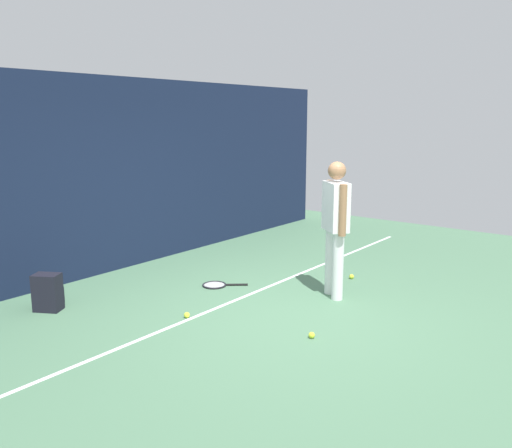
{
  "coord_description": "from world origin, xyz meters",
  "views": [
    {
      "loc": [
        -4.76,
        -3.35,
        2.23
      ],
      "look_at": [
        0.0,
        0.4,
        1.0
      ],
      "focal_mm": 37.21,
      "sensor_mm": 36.0,
      "label": 1
    }
  ],
  "objects_px": {
    "tennis_ball_by_fence": "(312,335)",
    "tennis_player": "(335,221)",
    "tennis_ball_near_player": "(352,277)",
    "tennis_racket": "(217,285)",
    "backpack": "(48,293)",
    "tennis_ball_mid_court": "(187,315)"
  },
  "relations": [
    {
      "from": "tennis_ball_by_fence",
      "to": "tennis_player",
      "type": "bearing_deg",
      "value": 20.89
    },
    {
      "from": "tennis_racket",
      "to": "backpack",
      "type": "xyz_separation_m",
      "value": [
        -1.88,
        0.93,
        0.2
      ]
    },
    {
      "from": "tennis_player",
      "to": "tennis_ball_mid_court",
      "type": "relative_size",
      "value": 25.76
    },
    {
      "from": "tennis_racket",
      "to": "backpack",
      "type": "height_order",
      "value": "backpack"
    },
    {
      "from": "backpack",
      "to": "tennis_ball_by_fence",
      "type": "relative_size",
      "value": 6.67
    },
    {
      "from": "tennis_player",
      "to": "tennis_ball_near_player",
      "type": "height_order",
      "value": "tennis_player"
    },
    {
      "from": "tennis_racket",
      "to": "tennis_ball_mid_court",
      "type": "distance_m",
      "value": 1.18
    },
    {
      "from": "tennis_player",
      "to": "backpack",
      "type": "bearing_deg",
      "value": 84.79
    },
    {
      "from": "tennis_player",
      "to": "tennis_ball_by_fence",
      "type": "height_order",
      "value": "tennis_player"
    },
    {
      "from": "tennis_player",
      "to": "tennis_racket",
      "type": "height_order",
      "value": "tennis_player"
    },
    {
      "from": "backpack",
      "to": "tennis_ball_mid_court",
      "type": "bearing_deg",
      "value": 179.24
    },
    {
      "from": "tennis_racket",
      "to": "tennis_ball_by_fence",
      "type": "relative_size",
      "value": 8.83
    },
    {
      "from": "tennis_player",
      "to": "tennis_racket",
      "type": "xyz_separation_m",
      "value": [
        -0.61,
        1.44,
        -0.95
      ]
    },
    {
      "from": "tennis_player",
      "to": "tennis_ball_near_player",
      "type": "relative_size",
      "value": 25.76
    },
    {
      "from": "backpack",
      "to": "tennis_ball_near_player",
      "type": "height_order",
      "value": "backpack"
    },
    {
      "from": "tennis_ball_near_player",
      "to": "tennis_ball_by_fence",
      "type": "height_order",
      "value": "same"
    },
    {
      "from": "tennis_player",
      "to": "tennis_racket",
      "type": "bearing_deg",
      "value": 61.32
    },
    {
      "from": "tennis_player",
      "to": "tennis_ball_mid_court",
      "type": "height_order",
      "value": "tennis_player"
    },
    {
      "from": "tennis_player",
      "to": "tennis_ball_mid_court",
      "type": "bearing_deg",
      "value": 99.48
    },
    {
      "from": "tennis_ball_near_player",
      "to": "tennis_ball_by_fence",
      "type": "bearing_deg",
      "value": -162.47
    },
    {
      "from": "tennis_racket",
      "to": "tennis_player",
      "type": "bearing_deg",
      "value": 162.84
    },
    {
      "from": "tennis_ball_near_player",
      "to": "backpack",
      "type": "bearing_deg",
      "value": 146.14
    }
  ]
}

